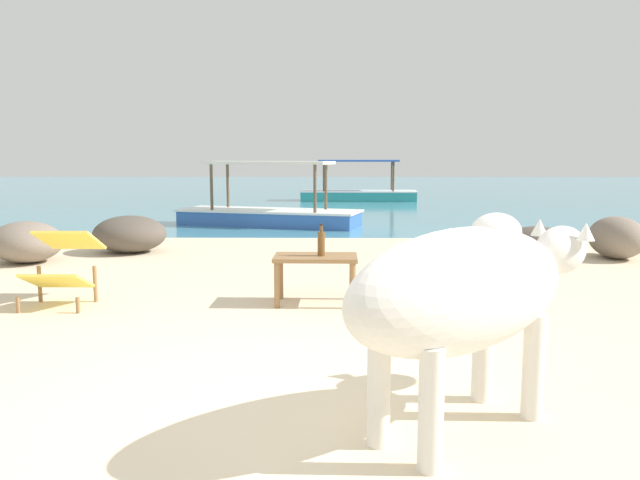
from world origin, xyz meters
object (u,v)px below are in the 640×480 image
(deck_chair_near, at_px, (64,262))
(boat_blue, at_px, (269,212))
(bottle, at_px, (321,243))
(cow, at_px, (469,290))
(low_bench_table, at_px, (316,264))
(boat_teal, at_px, (358,192))

(deck_chair_near, distance_m, boat_blue, 6.87)
(bottle, bearing_deg, cow, -74.04)
(bottle, xyz_separation_m, deck_chair_near, (-2.37, -0.00, -0.18))
(low_bench_table, distance_m, boat_blue, 6.82)
(low_bench_table, height_order, bottle, bottle)
(deck_chair_near, bearing_deg, boat_blue, 169.32)
(low_bench_table, relative_size, deck_chair_near, 1.00)
(boat_teal, bearing_deg, low_bench_table, 87.37)
(boat_blue, bearing_deg, deck_chair_near, 95.01)
(cow, distance_m, low_bench_table, 2.74)
(cow, bearing_deg, boat_teal, 47.59)
(low_bench_table, xyz_separation_m, boat_teal, (1.11, 13.82, -0.12))
(cow, relative_size, deck_chair_near, 2.17)
(cow, height_order, deck_chair_near, cow)
(cow, xyz_separation_m, boat_blue, (-1.85, 9.33, -0.45))
(cow, relative_size, boat_blue, 0.43)
(bottle, bearing_deg, boat_blue, 99.33)
(cow, xyz_separation_m, boat_teal, (0.32, 16.42, -0.45))
(low_bench_table, distance_m, boat_teal, 13.87)
(deck_chair_near, relative_size, boat_blue, 0.20)
(cow, height_order, bottle, cow)
(low_bench_table, xyz_separation_m, deck_chair_near, (-2.32, -0.02, 0.01))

